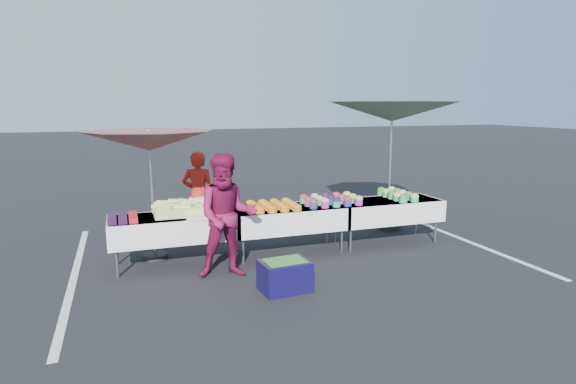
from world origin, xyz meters
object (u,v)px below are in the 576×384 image
object	(u,v)px
storage_bin	(285,275)
table_left	(174,227)
table_right	(386,210)
vendor	(199,195)
umbrella_right	(392,113)
customer	(227,216)
umbrella_left	(149,142)
table_center	(288,217)

from	to	relation	value
storage_bin	table_left	bearing A→B (deg)	123.78
table_right	storage_bin	world-z (taller)	table_right
vendor	umbrella_right	distance (m)	3.87
customer	umbrella_left	xyz separation A→B (m)	(-0.92, 1.15, 0.96)
table_center	table_left	bearing A→B (deg)	180.00
customer	umbrella_left	distance (m)	1.76
vendor	storage_bin	distance (m)	3.00
table_right	vendor	bearing A→B (deg)	155.88
vendor	umbrella_right	bearing A→B (deg)	-169.36
customer	umbrella_right	distance (m)	4.05
table_right	umbrella_left	bearing A→B (deg)	174.09
vendor	umbrella_left	size ratio (longest dim) A/B	0.74
table_center	customer	world-z (taller)	customer
table_center	customer	bearing A→B (deg)	-146.85
table_center	umbrella_left	distance (m)	2.44
vendor	table_center	bearing A→B (deg)	151.47
umbrella_right	storage_bin	xyz separation A→B (m)	(-2.91, -2.33, -2.01)
customer	storage_bin	world-z (taller)	customer
table_right	umbrella_right	size ratio (longest dim) A/B	0.68
vendor	customer	distance (m)	2.10
table_left	table_right	distance (m)	3.60
table_left	umbrella_right	size ratio (longest dim) A/B	0.68
table_center	customer	distance (m)	1.40
table_center	storage_bin	bearing A→B (deg)	-110.69
storage_bin	customer	bearing A→B (deg)	121.42
customer	umbrella_left	bearing A→B (deg)	137.17
table_left	umbrella_left	world-z (taller)	umbrella_left
customer	storage_bin	size ratio (longest dim) A/B	2.62
vendor	umbrella_right	world-z (taller)	umbrella_right
vendor	storage_bin	bearing A→B (deg)	121.99
table_right	storage_bin	size ratio (longest dim) A/B	2.83
table_left	customer	size ratio (longest dim) A/B	1.08
table_right	storage_bin	distance (m)	2.85
table_left	table_center	size ratio (longest dim) A/B	1.00
customer	table_center	bearing A→B (deg)	41.77
table_center	umbrella_left	bearing A→B (deg)	169.03
umbrella_left	table_center	bearing A→B (deg)	-10.97
table_left	vendor	size ratio (longest dim) A/B	1.18
umbrella_left	customer	bearing A→B (deg)	-51.46
table_right	umbrella_left	distance (m)	4.08
vendor	customer	size ratio (longest dim) A/B	0.91
umbrella_right	table_center	bearing A→B (deg)	-161.07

